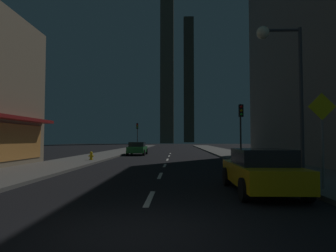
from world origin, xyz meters
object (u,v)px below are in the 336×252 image
object	(u,v)px
traffic_light_near_right	(241,120)
street_lamp_right	(281,64)
traffic_light_far_left	(137,130)
pedestrian_crossing_sign	(322,132)
car_parked_far	(137,148)
car_parked_near	(261,170)
fire_hydrant_far_left	(91,156)

from	to	relation	value
traffic_light_near_right	street_lamp_right	size ratio (longest dim) A/B	0.64
traffic_light_far_left	pedestrian_crossing_sign	distance (m)	36.65
pedestrian_crossing_sign	car_parked_far	bearing A→B (deg)	112.94
car_parked_far	traffic_light_near_right	bearing A→B (deg)	-49.37
pedestrian_crossing_sign	car_parked_near	bearing A→B (deg)	177.83
traffic_light_far_left	pedestrian_crossing_sign	bearing A→B (deg)	-72.36
fire_hydrant_far_left	car_parked_near	bearing A→B (deg)	-52.26
car_parked_near	traffic_light_far_left	bearing A→B (deg)	104.64
car_parked_near	fire_hydrant_far_left	world-z (taller)	car_parked_near
car_parked_far	street_lamp_right	world-z (taller)	street_lamp_right
car_parked_near	car_parked_far	bearing A→B (deg)	108.38
car_parked_far	traffic_light_near_right	size ratio (longest dim) A/B	1.01
traffic_light_near_right	pedestrian_crossing_sign	bearing A→B (deg)	-89.49
street_lamp_right	pedestrian_crossing_sign	world-z (taller)	street_lamp_right
car_parked_far	pedestrian_crossing_sign	world-z (taller)	pedestrian_crossing_sign
car_parked_far	traffic_light_far_left	xyz separation A→B (m)	(-1.90, 13.16, 2.45)
traffic_light_far_left	pedestrian_crossing_sign	size ratio (longest dim) A/B	1.33
fire_hydrant_far_left	street_lamp_right	bearing A→B (deg)	-40.17
traffic_light_near_right	pedestrian_crossing_sign	size ratio (longest dim) A/B	1.33
traffic_light_near_right	traffic_light_far_left	size ratio (longest dim) A/B	1.00
pedestrian_crossing_sign	fire_hydrant_far_left	bearing A→B (deg)	132.96
car_parked_near	pedestrian_crossing_sign	distance (m)	2.37
car_parked_far	traffic_light_near_right	world-z (taller)	traffic_light_near_right
fire_hydrant_far_left	street_lamp_right	distance (m)	15.46
fire_hydrant_far_left	traffic_light_near_right	world-z (taller)	traffic_light_near_right
car_parked_near	traffic_light_near_right	distance (m)	11.49
car_parked_far	fire_hydrant_far_left	bearing A→B (deg)	-103.76
car_parked_near	pedestrian_crossing_sign	bearing A→B (deg)	-2.17
traffic_light_far_left	traffic_light_near_right	bearing A→B (deg)	-65.17
car_parked_near	car_parked_far	world-z (taller)	same
traffic_light_far_left	street_lamp_right	size ratio (longest dim) A/B	0.64
traffic_light_near_right	pedestrian_crossing_sign	world-z (taller)	traffic_light_near_right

